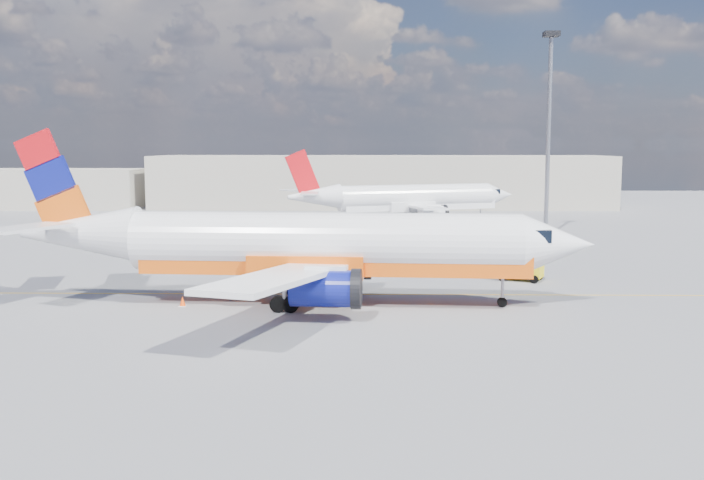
{
  "coord_description": "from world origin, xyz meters",
  "views": [
    {
      "loc": [
        2.78,
        -47.26,
        9.7
      ],
      "look_at": [
        1.83,
        3.59,
        3.5
      ],
      "focal_mm": 40.0,
      "sensor_mm": 36.0,
      "label": 1
    }
  ],
  "objects_px": {
    "second_jet": "(409,199)",
    "gse_tug": "(520,267)",
    "traffic_cone": "(183,301)",
    "main_jet": "(308,246)"
  },
  "relations": [
    {
      "from": "main_jet",
      "to": "gse_tug",
      "type": "xyz_separation_m",
      "value": [
        14.6,
        8.65,
        -2.59
      ]
    },
    {
      "from": "traffic_cone",
      "to": "main_jet",
      "type": "bearing_deg",
      "value": 6.71
    },
    {
      "from": "main_jet",
      "to": "traffic_cone",
      "type": "height_order",
      "value": "main_jet"
    },
    {
      "from": "traffic_cone",
      "to": "gse_tug",
      "type": "bearing_deg",
      "value": 23.33
    },
    {
      "from": "main_jet",
      "to": "gse_tug",
      "type": "relative_size",
      "value": 10.51
    },
    {
      "from": "main_jet",
      "to": "traffic_cone",
      "type": "xyz_separation_m",
      "value": [
        -7.51,
        -0.88,
        -3.3
      ]
    },
    {
      "from": "gse_tug",
      "to": "traffic_cone",
      "type": "xyz_separation_m",
      "value": [
        -22.11,
        -9.53,
        -0.71
      ]
    },
    {
      "from": "main_jet",
      "to": "gse_tug",
      "type": "height_order",
      "value": "main_jet"
    },
    {
      "from": "second_jet",
      "to": "gse_tug",
      "type": "distance_m",
      "value": 41.5
    },
    {
      "from": "gse_tug",
      "to": "traffic_cone",
      "type": "bearing_deg",
      "value": -132.15
    }
  ]
}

